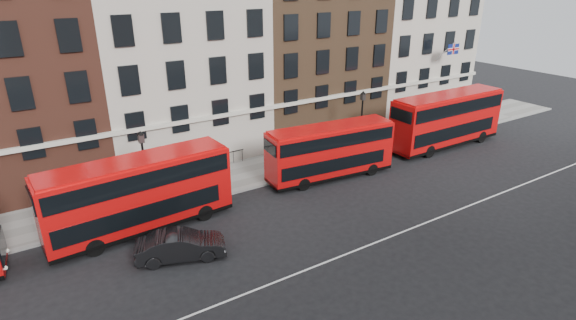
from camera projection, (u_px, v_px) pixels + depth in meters
ground at (295, 248)px, 25.07m from camera, size 120.00×120.00×0.00m
pavement at (218, 180)px, 33.25m from camera, size 80.00×5.00×0.15m
kerb at (232, 193)px, 31.29m from camera, size 80.00×0.30×0.16m
road_centre_line at (316, 266)px, 23.51m from camera, size 70.00×0.12×0.01m
building_terrace at (167, 29)px, 35.00m from camera, size 64.00×11.95×22.00m
bus_b at (138, 193)px, 26.01m from camera, size 10.93×3.32×4.53m
bus_c at (330, 150)px, 33.00m from camera, size 9.93×3.32×4.10m
bus_d at (446, 119)px, 39.16m from camera, size 11.37×2.78×4.77m
car_front at (181, 246)px, 23.92m from camera, size 4.99×3.09×1.55m
lamp_post_left at (145, 167)px, 27.85m from camera, size 0.44×0.44×5.33m
lamp_post_right at (362, 119)px, 37.23m from camera, size 0.44×0.44×5.33m
traffic_light at (470, 104)px, 43.87m from camera, size 0.25×0.45×3.27m
iron_railings at (205, 163)px, 34.75m from camera, size 6.60×0.06×1.00m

